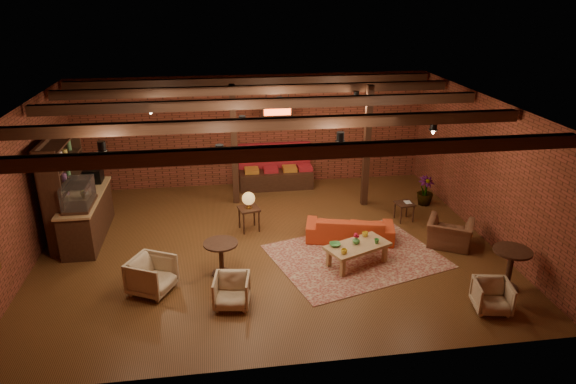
{
  "coord_description": "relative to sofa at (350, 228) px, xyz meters",
  "views": [
    {
      "loc": [
        -1.03,
        -10.32,
        5.49
      ],
      "look_at": [
        0.48,
        0.2,
        1.2
      ],
      "focal_mm": 32.0,
      "sensor_mm": 36.0,
      "label": 1
    }
  ],
  "objects": [
    {
      "name": "coffee_table",
      "position": [
        -0.15,
        -1.13,
        0.12
      ],
      "size": [
        1.5,
        1.15,
        0.71
      ],
      "rotation": [
        0.0,
        0.0,
        0.41
      ],
      "color": "#956945",
      "rests_on": "floor"
    },
    {
      "name": "wall_front",
      "position": [
        -1.89,
        -4.01,
        1.31
      ],
      "size": [
        10.0,
        0.02,
        3.2
      ],
      "primitive_type": "cube",
      "color": "brown",
      "rests_on": "ground"
    },
    {
      "name": "round_table_right",
      "position": [
        2.51,
        -2.45,
        0.27
      ],
      "size": [
        0.72,
        0.72,
        0.84
      ],
      "color": "black",
      "rests_on": "floor"
    },
    {
      "name": "floor",
      "position": [
        -1.89,
        -0.01,
        -0.29
      ],
      "size": [
        10.0,
        10.0,
        0.0
      ],
      "primitive_type": "plane",
      "color": "#3C260F",
      "rests_on": "ground"
    },
    {
      "name": "plant_counter",
      "position": [
        -5.89,
        1.19,
        0.93
      ],
      "size": [
        0.35,
        0.39,
        0.3
      ],
      "primitive_type": "imported",
      "color": "#337F33",
      "rests_on": "service_counter"
    },
    {
      "name": "armchair_a",
      "position": [
        -4.29,
        -1.58,
        0.1
      ],
      "size": [
        0.97,
        0.99,
        0.77
      ],
      "primitive_type": "imported",
      "rotation": [
        0.0,
        0.0,
        1.1
      ],
      "color": "beige",
      "rests_on": "floor"
    },
    {
      "name": "armchair_right",
      "position": [
        2.15,
        -0.63,
        0.13
      ],
      "size": [
        1.15,
        1.03,
        0.84
      ],
      "primitive_type": "imported",
      "rotation": [
        0.0,
        0.0,
        2.62
      ],
      "color": "brown",
      "rests_on": "floor"
    },
    {
      "name": "ceiling",
      "position": [
        -1.89,
        -0.01,
        2.91
      ],
      "size": [
        10.0,
        8.0,
        0.02
      ],
      "primitive_type": "cube",
      "color": "black",
      "rests_on": "wall_back"
    },
    {
      "name": "service_counter",
      "position": [
        -5.99,
        0.99,
        0.51
      ],
      "size": [
        0.8,
        2.5,
        1.6
      ],
      "primitive_type": null,
      "color": "black",
      "rests_on": "ground"
    },
    {
      "name": "plant_tall",
      "position": [
        2.51,
        1.72,
        0.88
      ],
      "size": [
        1.57,
        1.57,
        2.35
      ],
      "primitive_type": "imported",
      "rotation": [
        0.0,
        0.0,
        0.22
      ],
      "color": "#4C7F4C",
      "rests_on": "floor"
    },
    {
      "name": "service_sign",
      "position": [
        -1.29,
        3.09,
        2.06
      ],
      "size": [
        0.86,
        0.06,
        0.3
      ],
      "primitive_type": "cube",
      "color": "#E64217",
      "rests_on": "ceiling"
    },
    {
      "name": "armchair_b",
      "position": [
        -2.8,
        -2.26,
        0.04
      ],
      "size": [
        0.72,
        0.69,
        0.66
      ],
      "primitive_type": "imported",
      "rotation": [
        0.0,
        0.0,
        -0.15
      ],
      "color": "beige",
      "rests_on": "floor"
    },
    {
      "name": "banquette",
      "position": [
        -1.29,
        3.54,
        0.21
      ],
      "size": [
        2.1,
        0.7,
        1.0
      ],
      "primitive_type": null,
      "color": "maroon",
      "rests_on": "ground"
    },
    {
      "name": "post_right",
      "position": [
        0.91,
        1.99,
        1.31
      ],
      "size": [
        0.16,
        0.16,
        3.2
      ],
      "primitive_type": "cube",
      "color": "black",
      "rests_on": "ground"
    },
    {
      "name": "round_table_left",
      "position": [
        -2.96,
        -1.14,
        0.2
      ],
      "size": [
        0.69,
        0.69,
        0.72
      ],
      "color": "black",
      "rests_on": "floor"
    },
    {
      "name": "wall_left",
      "position": [
        -6.89,
        -0.01,
        1.31
      ],
      "size": [
        0.02,
        8.0,
        3.2
      ],
      "primitive_type": "cube",
      "color": "brown",
      "rests_on": "ground"
    },
    {
      "name": "wall_back",
      "position": [
        -1.89,
        3.99,
        1.31
      ],
      "size": [
        10.0,
        0.02,
        3.2
      ],
      "primitive_type": "cube",
      "color": "brown",
      "rests_on": "ground"
    },
    {
      "name": "sofa",
      "position": [
        0.0,
        0.0,
        0.0
      ],
      "size": [
        2.13,
        1.24,
        0.58
      ],
      "primitive_type": "imported",
      "rotation": [
        0.0,
        0.0,
        2.9
      ],
      "color": "#B73819",
      "rests_on": "floor"
    },
    {
      "name": "ceiling_spotlights",
      "position": [
        -1.89,
        -0.01,
        2.57
      ],
      "size": [
        6.4,
        4.4,
        0.28
      ],
      "primitive_type": null,
      "color": "black",
      "rests_on": "ceiling"
    },
    {
      "name": "armchair_far",
      "position": [
        1.84,
        -3.08,
        0.03
      ],
      "size": [
        0.72,
        0.68,
        0.63
      ],
      "primitive_type": "imported",
      "rotation": [
        0.0,
        0.0,
        -0.19
      ],
      "color": "beige",
      "rests_on": "floor"
    },
    {
      "name": "side_table_book",
      "position": [
        1.61,
        0.84,
        0.14
      ],
      "size": [
        0.48,
        0.48,
        0.49
      ],
      "rotation": [
        0.0,
        0.0,
        0.14
      ],
      "color": "black",
      "rests_on": "floor"
    },
    {
      "name": "ceiling_beams",
      "position": [
        -1.89,
        -0.01,
        2.79
      ],
      "size": [
        9.8,
        6.4,
        0.22
      ],
      "primitive_type": null,
      "color": "black",
      "rests_on": "ceiling"
    },
    {
      "name": "shelving_hutch",
      "position": [
        -6.39,
        1.09,
        0.91
      ],
      "size": [
        0.52,
        2.0,
        2.4
      ],
      "primitive_type": null,
      "color": "black",
      "rests_on": "ground"
    },
    {
      "name": "wall_right",
      "position": [
        3.11,
        -0.01,
        1.31
      ],
      "size": [
        0.02,
        8.0,
        3.2
      ],
      "primitive_type": "cube",
      "color": "brown",
      "rests_on": "ground"
    },
    {
      "name": "side_table_lamp",
      "position": [
        -2.26,
        0.84,
        0.45
      ],
      "size": [
        0.56,
        0.56,
        0.98
      ],
      "rotation": [
        0.0,
        0.0,
        0.23
      ],
      "color": "black",
      "rests_on": "floor"
    },
    {
      "name": "post_left",
      "position": [
        -2.49,
        2.59,
        1.31
      ],
      "size": [
        0.16,
        0.16,
        3.2
      ],
      "primitive_type": "cube",
      "color": "black",
      "rests_on": "ground"
    },
    {
      "name": "ceiling_pipe",
      "position": [
        -1.89,
        1.59,
        2.56
      ],
      "size": [
        9.6,
        0.12,
        0.12
      ],
      "primitive_type": "cylinder",
      "rotation": [
        0.0,
        1.57,
        0.0
      ],
      "color": "black",
      "rests_on": "ceiling"
    },
    {
      "name": "rug",
      "position": [
        -0.06,
        -0.8,
        -0.29
      ],
      "size": [
        4.04,
        3.49,
        0.01
      ],
      "primitive_type": "cube",
      "rotation": [
        0.0,
        0.0,
        0.29
      ],
      "color": "maroon",
      "rests_on": "floor"
    }
  ]
}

